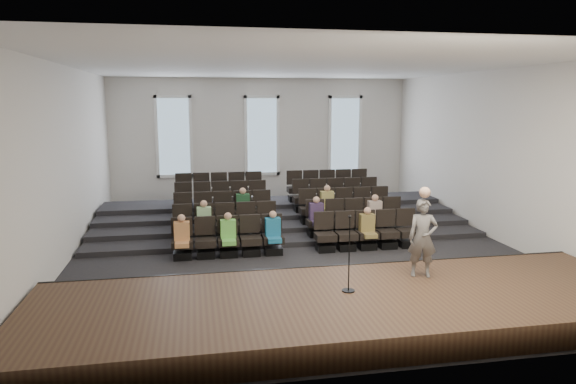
% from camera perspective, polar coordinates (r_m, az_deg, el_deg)
% --- Properties ---
extents(ground, '(14.00, 14.00, 0.00)m').
position_cam_1_polar(ground, '(14.66, 0.80, -6.08)').
color(ground, black).
rests_on(ground, ground).
extents(ceiling, '(12.00, 14.00, 0.02)m').
position_cam_1_polar(ceiling, '(14.12, 0.85, 13.85)').
color(ceiling, white).
rests_on(ceiling, ground).
extents(wall_back, '(12.00, 0.04, 5.00)m').
position_cam_1_polar(wall_back, '(21.08, -2.94, 5.73)').
color(wall_back, silver).
rests_on(wall_back, ground).
extents(wall_front, '(12.00, 0.04, 5.00)m').
position_cam_1_polar(wall_front, '(7.50, 11.40, -2.21)').
color(wall_front, silver).
rests_on(wall_front, ground).
extents(wall_left, '(0.04, 14.00, 5.00)m').
position_cam_1_polar(wall_left, '(14.28, -23.63, 2.88)').
color(wall_left, silver).
rests_on(wall_left, ground).
extents(wall_right, '(0.04, 14.00, 5.00)m').
position_cam_1_polar(wall_right, '(16.45, 21.91, 3.83)').
color(wall_right, silver).
rests_on(wall_right, ground).
extents(stage, '(11.80, 3.60, 0.50)m').
position_cam_1_polar(stage, '(9.90, 6.73, -12.70)').
color(stage, '#412D1C').
rests_on(stage, ground).
extents(stage_lip, '(11.80, 0.06, 0.52)m').
position_cam_1_polar(stage_lip, '(11.49, 4.09, -9.39)').
color(stage_lip, black).
rests_on(stage_lip, ground).
extents(risers, '(11.80, 4.80, 0.60)m').
position_cam_1_polar(risers, '(17.64, -1.21, -2.66)').
color(risers, black).
rests_on(risers, ground).
extents(seating_rows, '(6.80, 4.70, 1.67)m').
position_cam_1_polar(seating_rows, '(15.96, -0.28, -2.23)').
color(seating_rows, black).
rests_on(seating_rows, ground).
extents(windows, '(8.44, 0.10, 3.24)m').
position_cam_1_polar(windows, '(20.99, -2.92, 6.27)').
color(windows, white).
rests_on(windows, wall_back).
extents(audience, '(6.05, 2.64, 1.10)m').
position_cam_1_polar(audience, '(14.61, -0.70, -2.91)').
color(audience, '#6AC54F').
rests_on(audience, seating_rows).
extents(speaker, '(0.68, 0.54, 1.62)m').
position_cam_1_polar(speaker, '(10.90, 14.74, -4.96)').
color(speaker, '#5D5A58').
rests_on(speaker, stage).
extents(mic_stand, '(0.25, 0.25, 1.49)m').
position_cam_1_polar(mic_stand, '(9.88, 6.78, -8.47)').
color(mic_stand, black).
rests_on(mic_stand, stage).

